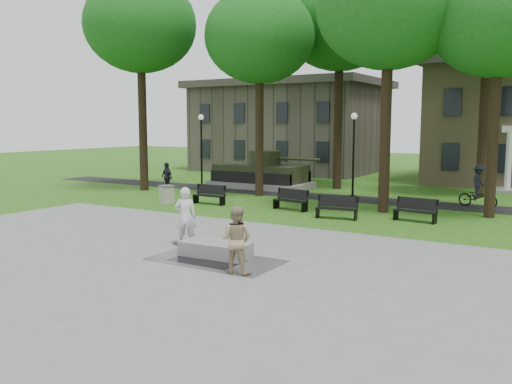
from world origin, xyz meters
TOP-DOWN VIEW (x-y plane):
  - ground at (0.00, 0.00)m, footprint 120.00×120.00m
  - plaza at (0.00, -5.00)m, footprint 22.00×16.00m
  - footpath at (0.00, 12.00)m, footprint 44.00×2.60m
  - building_left at (-11.00, 26.50)m, footprint 15.00×10.00m
  - tree_0 at (-12.00, 9.00)m, footprint 6.80×6.80m
  - tree_1 at (-4.50, 10.50)m, footprint 6.20×6.20m
  - tree_2 at (3.50, 8.50)m, footprint 6.60×6.60m
  - tree_3 at (8.00, 9.50)m, footprint 6.00×6.00m
  - tree_4 at (-2.00, 16.00)m, footprint 7.20×7.20m
  - tree_5 at (6.50, 16.50)m, footprint 6.40×6.40m
  - lamp_left at (-10.00, 12.30)m, footprint 0.36×0.36m
  - lamp_mid at (0.50, 12.30)m, footprint 0.36×0.36m
  - tank_monument at (-6.46, 14.00)m, footprint 7.45×3.40m
  - puddle at (1.88, -3.28)m, footprint 2.20×1.20m
  - concrete_block at (1.79, -2.68)m, footprint 2.25×1.12m
  - skateboard at (-0.19, -2.04)m, footprint 0.79×0.51m
  - skateboarder at (0.09, -2.02)m, footprint 0.88×0.78m
  - friend_watching at (3.40, -3.94)m, footprint 1.02×0.85m
  - pedestrian_walker at (-10.16, 9.00)m, footprint 1.14×0.74m
  - cyclist at (7.05, 12.43)m, footprint 2.02×1.19m
  - park_bench_0 at (-4.98, 6.31)m, footprint 1.80×0.53m
  - park_bench_1 at (-0.51, 6.82)m, footprint 1.85×0.80m
  - park_bench_2 at (2.36, 5.68)m, footprint 1.84×0.77m
  - park_bench_3 at (5.47, 6.79)m, footprint 1.84×0.73m
  - trash_bin at (-6.99, 5.27)m, footprint 0.86×0.86m

SIDE VIEW (x-z plane):
  - ground at x=0.00m, z-range 0.00..0.00m
  - footpath at x=0.00m, z-range 0.00..0.01m
  - plaza at x=0.00m, z-range 0.00..0.02m
  - puddle at x=1.88m, z-range 0.02..0.02m
  - skateboard at x=-0.19m, z-range 0.02..0.09m
  - concrete_block at x=1.79m, z-range 0.02..0.47m
  - trash_bin at x=-6.99m, z-range 0.01..0.97m
  - park_bench_0 at x=-4.98m, z-range 0.02..1.02m
  - park_bench_1 at x=-0.51m, z-range 0.02..1.02m
  - park_bench_2 at x=2.36m, z-range 0.02..1.02m
  - park_bench_3 at x=5.47m, z-range 0.02..1.02m
  - tank_monument at x=-6.46m, z-range -0.34..2.06m
  - cyclist at x=7.05m, z-range -0.19..1.94m
  - pedestrian_walker at x=-10.16m, z-range 0.00..1.81m
  - friend_watching at x=3.40m, z-range 0.02..1.91m
  - skateboarder at x=0.09m, z-range 0.02..2.03m
  - lamp_left at x=-10.00m, z-range 0.43..5.16m
  - lamp_mid at x=0.50m, z-range 0.43..5.16m
  - building_left at x=-11.00m, z-range 0.00..7.20m
  - tree_3 at x=8.00m, z-range 3.00..14.19m
  - tree_1 at x=-4.50m, z-range 3.14..14.77m
  - tree_2 at x=3.50m, z-range 3.23..15.40m
  - tree_5 at x=6.50m, z-range 3.45..15.89m
  - tree_0 at x=-12.00m, z-range 3.54..16.51m
  - tree_4 at x=-2.00m, z-range 3.64..17.14m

